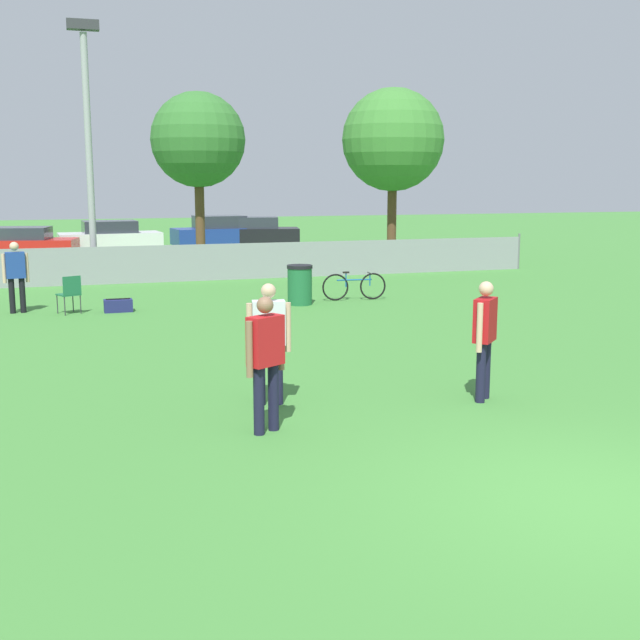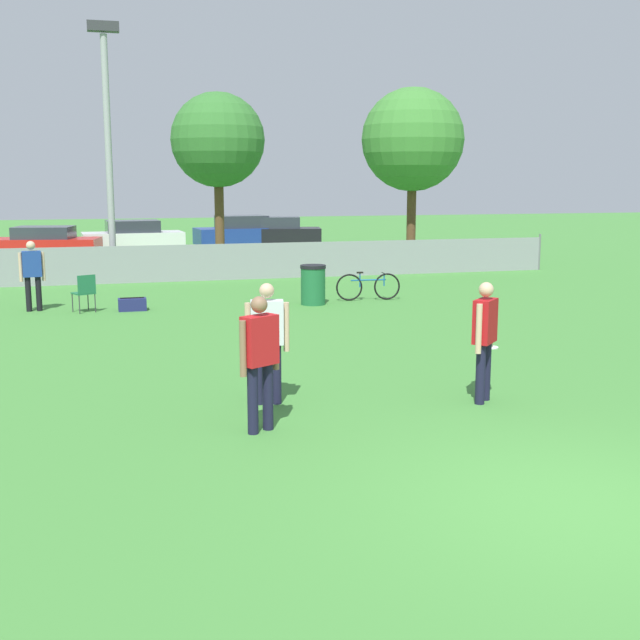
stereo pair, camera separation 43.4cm
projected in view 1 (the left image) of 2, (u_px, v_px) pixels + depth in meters
name	position (u px, v px, depth m)	size (l,w,h in m)	color
ground_plane	(598.00, 502.00, 7.53)	(120.00, 120.00, 0.00)	#428438
fence_backline	(226.00, 262.00, 24.33)	(20.36, 0.07, 1.21)	gray
light_pole	(88.00, 128.00, 23.35)	(0.90, 0.36, 7.51)	#9E9EA3
tree_near_pole	(198.00, 140.00, 26.85)	(3.17, 3.17, 5.93)	brown
tree_far_right	(393.00, 140.00, 27.57)	(3.52, 3.52, 6.13)	brown
player_defender_red	(485.00, 332.00, 10.87)	(0.46, 0.46, 1.65)	#191933
player_thrower_red	(266.00, 355.00, 9.46)	(0.53, 0.41, 1.65)	#191933
player_receiver_white	(269.00, 335.00, 10.66)	(0.59, 0.29, 1.65)	#191933
spectator_in_blue	(16.00, 272.00, 18.15)	(0.57, 0.27, 1.62)	black
frisbee_disc	(483.00, 346.00, 14.58)	(0.25, 0.25, 0.03)	white
folding_chair_sideline	(70.00, 292.00, 18.07)	(0.57, 0.57, 0.87)	#333338
bicycle_sideline	(354.00, 286.00, 20.23)	(1.65, 0.44, 0.73)	black
trash_bin	(300.00, 285.00, 19.46)	(0.62, 0.62, 0.97)	#1E6638
gear_bag_sideline	(118.00, 306.00, 18.45)	(0.64, 0.35, 0.31)	navy
parked_car_red	(21.00, 244.00, 30.23)	(4.32, 2.55, 1.26)	black
parked_car_white	(110.00, 237.00, 33.17)	(4.21, 2.01, 1.35)	black
parked_car_blue	(219.00, 233.00, 35.75)	(4.23, 2.17, 1.45)	black
parked_car_dark	(255.00, 233.00, 36.11)	(4.21, 2.43, 1.38)	black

